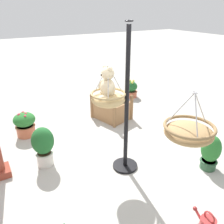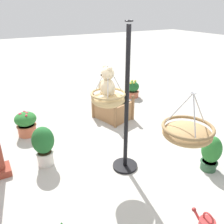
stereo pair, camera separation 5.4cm
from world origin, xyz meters
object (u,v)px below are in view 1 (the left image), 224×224
object	(u,v)px
teddy_bear	(107,85)
wooden_planter_box	(112,109)
potted_plant_small_succulent	(25,124)
potted_plant_trailing_ivy	(43,145)
hanging_basket_left_high	(189,131)
watering_can	(207,223)
hanging_basket_with_teddy	(108,98)
display_pole_central	(126,129)
potted_plant_fern_front	(131,89)
potted_plant_conical_shrub	(211,152)

from	to	relation	value
teddy_bear	wooden_planter_box	bearing A→B (deg)	-32.29
potted_plant_small_succulent	wooden_planter_box	bearing A→B (deg)	-95.52
wooden_planter_box	potted_plant_trailing_ivy	xyz separation A→B (m)	(-1.06, 2.00, 0.15)
teddy_bear	potted_plant_small_succulent	world-z (taller)	teddy_bear
hanging_basket_left_high	watering_can	world-z (taller)	hanging_basket_left_high
hanging_basket_with_teddy	watering_can	xyz separation A→B (m)	(-1.76, -0.44, -1.21)
wooden_planter_box	potted_plant_trailing_ivy	distance (m)	2.27
hanging_basket_left_high	display_pole_central	bearing A→B (deg)	-4.36
display_pole_central	teddy_bear	size ratio (longest dim) A/B	4.76
potted_plant_trailing_ivy	potted_plant_small_succulent	bearing A→B (deg)	3.20
potted_plant_small_succulent	potted_plant_trailing_ivy	bearing A→B (deg)	-176.80
watering_can	potted_plant_small_succulent	bearing A→B (deg)	21.93
teddy_bear	potted_plant_fern_front	size ratio (longest dim) A/B	0.96
teddy_bear	potted_plant_conical_shrub	xyz separation A→B (m)	(-0.93, -1.52, -1.20)
teddy_bear	hanging_basket_left_high	xyz separation A→B (m)	(-1.50, -0.17, -0.14)
hanging_basket_with_teddy	potted_plant_small_succulent	xyz separation A→B (m)	(1.90, 1.03, -1.02)
wooden_planter_box	potted_plant_small_succulent	bearing A→B (deg)	84.48
potted_plant_fern_front	potted_plant_trailing_ivy	bearing A→B (deg)	122.24
teddy_bear	potted_plant_fern_front	xyz separation A→B (m)	(2.72, -2.38, -1.29)
potted_plant_conical_shrub	potted_plant_trailing_ivy	xyz separation A→B (m)	(1.56, 2.45, 0.07)
display_pole_central	teddy_bear	bearing A→B (deg)	61.31
hanging_basket_left_high	watering_can	bearing A→B (deg)	-131.30
hanging_basket_with_teddy	hanging_basket_left_high	size ratio (longest dim) A/B	1.17
wooden_planter_box	potted_plant_small_succulent	distance (m)	2.09
teddy_bear	hanging_basket_with_teddy	bearing A→B (deg)	-90.00
potted_plant_fern_front	wooden_planter_box	bearing A→B (deg)	128.12
display_pole_central	wooden_planter_box	world-z (taller)	display_pole_central
display_pole_central	potted_plant_conical_shrub	world-z (taller)	display_pole_central
hanging_basket_with_teddy	hanging_basket_left_high	world-z (taller)	hanging_basket_left_high
display_pole_central	potted_plant_small_succulent	xyz separation A→B (m)	(2.05, 1.28, -0.48)
hanging_basket_left_high	potted_plant_trailing_ivy	xyz separation A→B (m)	(2.13, 1.10, -0.99)
teddy_bear	potted_plant_trailing_ivy	xyz separation A→B (m)	(0.63, 0.93, -1.12)
display_pole_central	wooden_planter_box	bearing A→B (deg)	-23.36
teddy_bear	watering_can	bearing A→B (deg)	-165.13
wooden_planter_box	potted_plant_trailing_ivy	world-z (taller)	potted_plant_trailing_ivy
wooden_planter_box	potted_plant_conical_shrub	xyz separation A→B (m)	(-2.62, -0.45, 0.08)
potted_plant_trailing_ivy	hanging_basket_left_high	bearing A→B (deg)	-152.61
hanging_basket_with_teddy	teddy_bear	size ratio (longest dim) A/B	1.26
wooden_planter_box	watering_can	xyz separation A→B (m)	(-3.46, 0.60, -0.16)
display_pole_central	hanging_basket_left_high	xyz separation A→B (m)	(-1.35, 0.10, 0.63)
potted_plant_fern_front	watering_can	world-z (taller)	potted_plant_fern_front
hanging_basket_left_high	potted_plant_small_succulent	distance (m)	3.76
potted_plant_fern_front	hanging_basket_with_teddy	bearing A→B (deg)	139.13
potted_plant_trailing_ivy	watering_can	world-z (taller)	potted_plant_trailing_ivy
hanging_basket_with_teddy	teddy_bear	xyz separation A→B (m)	(-0.00, 0.02, 0.23)
watering_can	teddy_bear	bearing A→B (deg)	14.87
teddy_bear	wooden_planter_box	world-z (taller)	teddy_bear
display_pole_central	watering_can	distance (m)	1.75
display_pole_central	watering_can	xyz separation A→B (m)	(-1.61, -0.19, -0.66)
potted_plant_small_succulent	potted_plant_trailing_ivy	distance (m)	1.27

